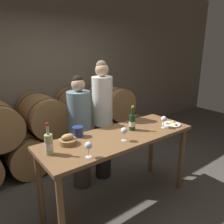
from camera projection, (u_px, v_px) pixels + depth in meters
ground_plane at (118, 203)px, 2.81m from camera, size 10.00×10.00×0.00m
stone_wall_back at (46, 65)px, 3.94m from camera, size 10.00×0.12×3.20m
barrel_stack at (63, 128)px, 3.83m from camera, size 3.39×0.85×1.19m
tasting_table at (119, 145)px, 2.57m from camera, size 1.88×0.67×0.94m
person_left at (80, 133)px, 2.95m from camera, size 0.31×0.31×1.58m
person_right at (103, 120)px, 3.14m from camera, size 0.29×0.29×1.75m
wine_bottle_red at (132, 122)px, 2.67m from camera, size 0.08×0.08×0.31m
wine_bottle_white at (49, 144)px, 2.06m from camera, size 0.08×0.08×0.32m
blue_crock at (78, 131)px, 2.49m from camera, size 0.12×0.12×0.12m
bread_basket at (68, 140)px, 2.30m from camera, size 0.19×0.19×0.11m
cheese_plate at (171, 124)px, 2.87m from camera, size 0.24×0.24×0.04m
wine_glass_far_left at (88, 146)px, 2.00m from camera, size 0.07×0.07×0.15m
wine_glass_left at (124, 131)px, 2.36m from camera, size 0.07×0.07×0.15m
wine_glass_center at (164, 119)px, 2.74m from camera, size 0.07×0.07×0.15m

